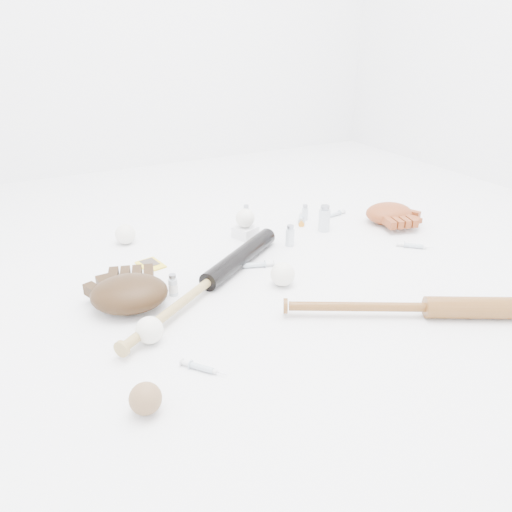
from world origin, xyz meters
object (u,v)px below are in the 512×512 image
bat_dark (209,281)px  glove_dark (129,293)px  bat_wood (428,307)px  pedestal (245,232)px

bat_dark → glove_dark: (-0.24, 0.01, 0.02)m
bat_wood → glove_dark: (-0.72, 0.44, 0.02)m
bat_wood → pedestal: size_ratio=11.14×
bat_dark → pedestal: size_ratio=11.02×
bat_wood → glove_dark: size_ratio=3.25×
glove_dark → pedestal: (0.53, 0.31, -0.03)m
bat_wood → pedestal: (-0.19, 0.75, -0.01)m
bat_wood → pedestal: bearing=133.2°
bat_dark → pedestal: 0.43m
bat_dark → pedestal: bearing=13.8°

